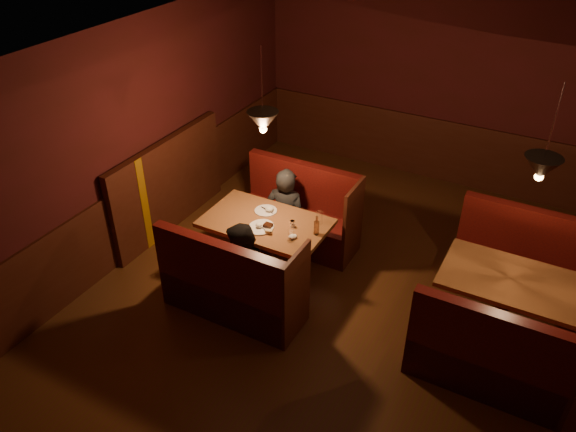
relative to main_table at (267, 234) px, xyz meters
The scene contains 9 objects.
room 1.02m from the main_table, ahead, with size 6.02×7.02×2.92m.
main_table is the anchor object (origin of this frame).
main_bench_far 0.87m from the main_table, 88.87° to the left, with size 1.61×0.58×1.10m.
main_bench_near 0.87m from the main_table, 88.87° to the right, with size 1.61×0.58×1.10m.
second_table 2.73m from the main_table, ahead, with size 1.37×0.87×0.77m.
second_bench_far 2.98m from the main_table, 22.11° to the left, with size 1.51×0.57×1.08m.
second_bench_near 2.81m from the main_table, 10.67° to the right, with size 1.51×0.57×1.08m.
diner_a 0.65m from the main_table, 97.93° to the left, with size 0.55×0.36×1.51m, color black.
diner_b 0.64m from the main_table, 84.85° to the right, with size 0.69×0.54×1.43m, color black.
Camera 1 is at (1.63, -4.62, 4.45)m, focal length 35.00 mm.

